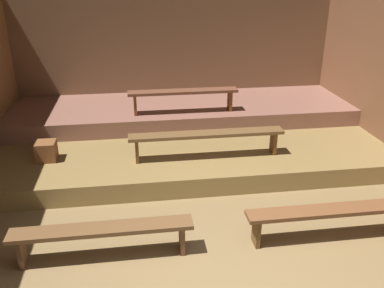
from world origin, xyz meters
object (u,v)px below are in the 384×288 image
at_px(wooden_crate_lower, 46,151).
at_px(bench_floor_left, 102,233).
at_px(bench_lower_center, 207,136).
at_px(bench_middle_center, 183,94).
at_px(bench_floor_right, 329,214).

bearing_deg(wooden_crate_lower, bench_floor_left, -65.55).
xyz_separation_m(bench_floor_left, wooden_crate_lower, (-0.93, 2.06, 0.11)).
bearing_deg(bench_floor_left, bench_lower_center, 51.18).
bearing_deg(bench_lower_center, bench_floor_left, -128.82).
bearing_deg(bench_middle_center, bench_floor_right, -67.10).
xyz_separation_m(bench_middle_center, wooden_crate_lower, (-2.20, -1.07, -0.48)).
relative_size(bench_floor_left, bench_middle_center, 1.02).
relative_size(bench_floor_right, bench_middle_center, 1.02).
relative_size(bench_middle_center, wooden_crate_lower, 6.63).
height_order(bench_floor_left, bench_floor_right, same).
xyz_separation_m(bench_floor_left, bench_middle_center, (1.27, 3.12, 0.59)).
xyz_separation_m(bench_floor_left, bench_lower_center, (1.46, 1.82, 0.30)).
height_order(bench_floor_left, bench_lower_center, bench_lower_center).
distance_m(bench_floor_left, bench_lower_center, 2.35).
distance_m(bench_floor_left, bench_floor_right, 2.59).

